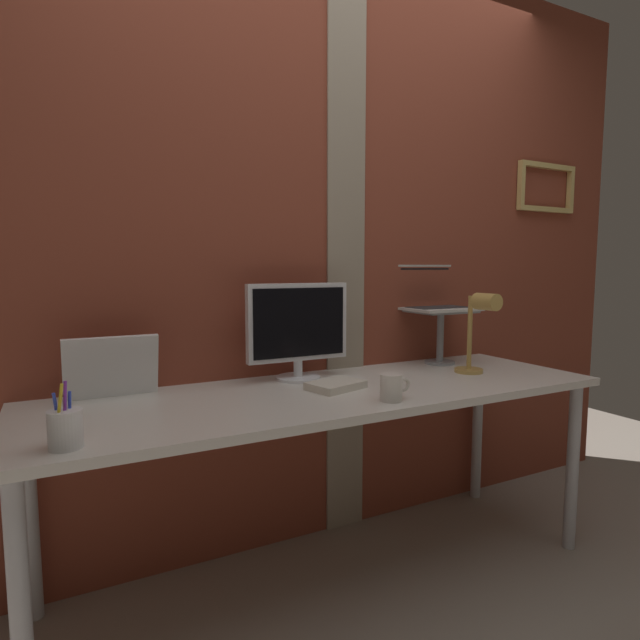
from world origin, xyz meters
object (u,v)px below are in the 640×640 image
Objects in this scene: laptop at (431,298)px; whiteboard_panel at (112,367)px; coffee_mug at (392,387)px; pen_cup at (65,428)px; desk_lamp at (479,324)px; monitor at (298,327)px.

whiteboard_panel is (-1.43, -0.04, -0.20)m from laptop.
whiteboard_panel is at bearing 150.31° from coffee_mug.
pen_cup is (-1.59, -0.52, -0.26)m from laptop.
coffee_mug is (0.84, -0.48, -0.06)m from whiteboard_panel.
desk_lamp is 1.58m from pen_cup.
laptop is 0.35m from desk_lamp.
whiteboard_panel is at bearing 72.10° from pen_cup.
whiteboard_panel reaches higher than pen_cup.
whiteboard_panel is at bearing -178.32° from laptop.
coffee_mug is at bearing -29.69° from whiteboard_panel.
monitor is at bearing 107.53° from coffee_mug.
whiteboard_panel is at bearing 168.10° from desk_lamp.
laptop is 1.45m from whiteboard_panel.
pen_cup is 0.99m from coffee_mug.
monitor is 1.39× the size of whiteboard_panel.
monitor is 0.76m from desk_lamp.
coffee_mug is at bearing -72.47° from monitor.
monitor is 1.34× the size of laptop.
whiteboard_panel is 1.44m from desk_lamp.
desk_lamp is 0.62m from coffee_mug.
monitor is 0.50m from coffee_mug.
whiteboard_panel is 2.68× the size of coffee_mug.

